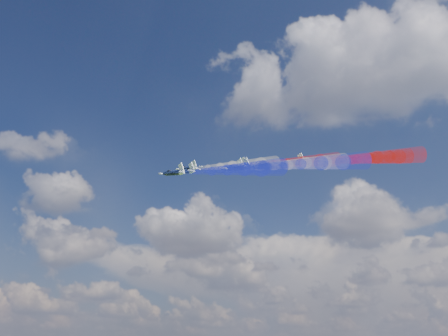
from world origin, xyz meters
The scene contains 16 objects.
jet_lead centered at (-38.49, -8.15, 177.38)m, with size 9.90×12.37×3.30m, color black, non-canonical shape.
trail_lead centered at (-16.83, -18.14, 171.92)m, with size 4.12×38.00×4.12m, color white, non-canonical shape.
jet_inner_left centered at (-30.90, -22.85, 170.77)m, with size 9.90×12.37×3.30m, color black, non-canonical shape.
trail_inner_left centered at (-9.24, -32.83, 165.32)m, with size 4.12×38.00×4.12m, color #1721CB, non-canonical shape.
jet_inner_right centered at (-22.44, -4.28, 177.04)m, with size 9.90×12.37×3.30m, color black, non-canonical shape.
trail_inner_right centered at (-0.78, -14.26, 171.58)m, with size 4.12×38.00×4.12m, color red, non-canonical shape.
jet_outer_left centered at (-26.29, -36.09, 165.69)m, with size 9.90×12.37×3.30m, color black, non-canonical shape.
trail_outer_left centered at (-4.63, -46.07, 160.24)m, with size 4.12×38.00×4.12m, color #1721CB, non-canonical shape.
jet_center_third centered at (-17.17, -18.06, 171.26)m, with size 9.90×12.37×3.30m, color black, non-canonical shape.
trail_center_third centered at (4.49, -28.04, 165.81)m, with size 4.12×38.00×4.12m, color white, non-canonical shape.
jet_outer_right centered at (-4.68, 0.41, 176.53)m, with size 9.90×12.37×3.30m, color black, non-canonical shape.
trail_outer_right centered at (16.99, -9.57, 171.08)m, with size 4.12×38.00×4.12m, color red, non-canonical shape.
jet_rear_left centered at (-9.41, -30.67, 166.19)m, with size 9.90×12.37×3.30m, color black, non-canonical shape.
trail_rear_left centered at (12.25, -40.65, 160.73)m, with size 4.12×38.00×4.12m, color #1721CB, non-canonical shape.
jet_rear_right centered at (-0.08, -13.26, 171.67)m, with size 9.90×12.37×3.30m, color black, non-canonical shape.
trail_rear_right centered at (21.58, -23.24, 166.22)m, with size 4.12×38.00×4.12m, color red, non-canonical shape.
Camera 1 is at (52.64, -160.29, 116.88)m, focal length 44.93 mm.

